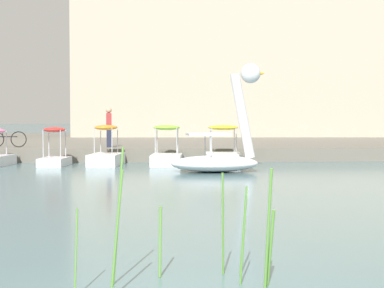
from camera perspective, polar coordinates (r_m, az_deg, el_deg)
The scene contains 10 objects.
shore_bank_far at distance 37.72m, azimuth -2.66°, elevation 0.15°, with size 124.90×26.69×0.55m, color #6B665B.
swan_boat at distance 19.98m, azimuth 2.75°, elevation -0.54°, with size 3.26×1.92×3.68m.
pedal_boat_yellow at distance 23.00m, azimuth 3.04°, elevation -0.89°, with size 1.45×2.18×1.56m.
pedal_boat_lime at distance 22.84m, azimuth -2.46°, elevation -1.00°, with size 1.30×2.21×1.56m.
pedal_boat_orange at distance 22.91m, azimuth -8.31°, elevation -0.94°, with size 1.34×2.25×1.56m.
pedal_boat_red at distance 23.09m, azimuth -13.17°, elevation -0.95°, with size 1.07×1.86×1.48m.
person_on_path at distance 25.85m, azimuth -8.06°, elevation 1.83°, with size 0.25×0.25×1.75m.
bicycle_parked at distance 26.88m, azimuth -17.46°, elevation 0.45°, with size 1.67×0.07×0.71m.
apartment_block at distance 43.98m, azimuth 4.80°, elevation 7.40°, with size 23.60×9.11×10.07m, color #B2A893.
reed_clump_foreground at distance 6.41m, azimuth 0.86°, elevation -8.66°, with size 2.10×0.88×1.50m.
Camera 1 is at (-0.28, -5.02, 1.81)m, focal length 55.03 mm.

